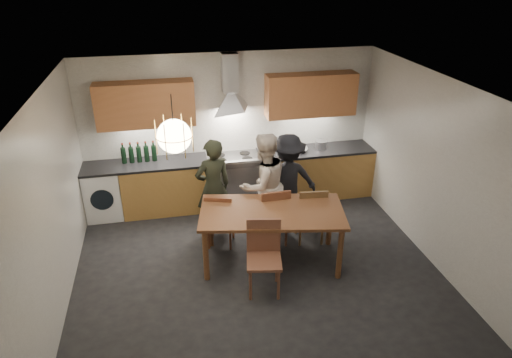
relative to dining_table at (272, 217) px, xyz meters
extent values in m
plane|color=black|center=(-0.24, -0.12, -0.74)|extent=(5.00, 5.00, 0.00)
cube|color=white|center=(-0.24, 2.13, 0.56)|extent=(5.00, 0.02, 2.60)
cube|color=white|center=(-0.24, -2.37, 0.56)|extent=(5.00, 0.02, 2.60)
cube|color=white|center=(-2.74, -0.12, 0.56)|extent=(0.02, 4.50, 2.60)
cube|color=white|center=(2.26, -0.12, 0.56)|extent=(0.02, 4.50, 2.60)
cube|color=silver|center=(-0.24, -0.12, 1.86)|extent=(5.00, 4.50, 0.02)
cube|color=tan|center=(-1.42, 1.83, -0.31)|extent=(1.45, 0.60, 0.86)
cube|color=tan|center=(1.23, 1.83, -0.31)|extent=(2.05, 0.60, 0.86)
cube|color=white|center=(-2.44, 1.83, -0.31)|extent=(0.58, 0.58, 0.85)
cube|color=black|center=(-1.72, 1.83, 0.14)|extent=(2.05, 0.62, 0.04)
cube|color=black|center=(1.23, 1.83, 0.14)|extent=(2.05, 0.62, 0.04)
cube|color=silver|center=(-0.24, 1.83, -0.34)|extent=(0.90, 0.60, 0.80)
cube|color=black|center=(-0.24, 1.54, -0.36)|extent=(0.78, 0.02, 0.42)
cube|color=slate|center=(-0.24, 1.83, 0.10)|extent=(0.90, 0.60, 0.08)
cube|color=silver|center=(-0.24, 1.57, 0.16)|extent=(0.90, 0.08, 0.04)
cube|color=#D48651|center=(-1.62, 1.95, 1.12)|extent=(1.55, 0.35, 0.72)
cube|color=#D48651|center=(1.13, 1.95, 1.12)|extent=(1.55, 0.35, 0.72)
cube|color=silver|center=(-0.24, 2.00, 1.55)|extent=(0.26, 0.22, 0.62)
cylinder|color=black|center=(-1.24, -0.22, 1.61)|extent=(0.01, 0.01, 0.50)
sphere|color=#FFE0A5|center=(-1.24, -0.22, 1.36)|extent=(0.40, 0.40, 0.40)
torus|color=gold|center=(-1.24, -0.22, 1.36)|extent=(0.43, 0.43, 0.01)
cube|color=brown|center=(0.00, 0.00, 0.07)|extent=(2.12, 1.33, 0.04)
cylinder|color=brown|center=(-0.96, -0.23, -0.34)|extent=(0.08, 0.08, 0.79)
cylinder|color=brown|center=(-0.81, 0.56, -0.34)|extent=(0.08, 0.08, 0.79)
cylinder|color=brown|center=(0.81, -0.56, -0.34)|extent=(0.08, 0.08, 0.79)
cylinder|color=brown|center=(0.96, 0.23, -0.34)|extent=(0.08, 0.08, 0.79)
cube|color=brown|center=(-0.64, 0.59, -0.30)|extent=(0.50, 0.50, 0.04)
cube|color=brown|center=(-0.70, 0.41, -0.07)|extent=(0.40, 0.15, 0.44)
cylinder|color=brown|center=(-0.44, 0.70, -0.53)|extent=(0.03, 0.03, 0.41)
cylinder|color=brown|center=(-0.54, 0.39, -0.53)|extent=(0.03, 0.03, 0.41)
cylinder|color=brown|center=(-0.75, 0.79, -0.53)|extent=(0.03, 0.03, 0.41)
cylinder|color=brown|center=(-0.85, 0.48, -0.53)|extent=(0.03, 0.03, 0.41)
cube|color=brown|center=(0.13, 0.48, -0.27)|extent=(0.44, 0.44, 0.04)
cube|color=brown|center=(0.13, 0.29, -0.02)|extent=(0.43, 0.05, 0.47)
cylinder|color=brown|center=(0.30, 0.66, -0.51)|extent=(0.04, 0.04, 0.44)
cylinder|color=brown|center=(0.31, 0.31, -0.51)|extent=(0.04, 0.04, 0.44)
cylinder|color=brown|center=(-0.05, 0.65, -0.51)|extent=(0.04, 0.04, 0.44)
cylinder|color=brown|center=(-0.05, 0.30, -0.51)|extent=(0.04, 0.04, 0.44)
cube|color=brown|center=(0.70, 0.43, -0.29)|extent=(0.46, 0.46, 0.04)
cube|color=brown|center=(0.68, 0.24, -0.04)|extent=(0.42, 0.08, 0.46)
cylinder|color=brown|center=(0.89, 0.58, -0.52)|extent=(0.04, 0.04, 0.43)
cylinder|color=brown|center=(0.85, 0.24, -0.52)|extent=(0.04, 0.04, 0.43)
cylinder|color=brown|center=(0.55, 0.62, -0.52)|extent=(0.04, 0.04, 0.43)
cylinder|color=brown|center=(0.51, 0.28, -0.52)|extent=(0.04, 0.04, 0.43)
cube|color=brown|center=(-0.25, -0.62, -0.26)|extent=(0.51, 0.51, 0.04)
cube|color=brown|center=(-0.21, -0.42, 0.00)|extent=(0.44, 0.12, 0.48)
cylinder|color=brown|center=(-0.46, -0.76, -0.51)|extent=(0.04, 0.04, 0.45)
cylinder|color=brown|center=(-0.39, -0.41, -0.51)|extent=(0.04, 0.04, 0.45)
cylinder|color=brown|center=(-0.10, -0.83, -0.51)|extent=(0.04, 0.04, 0.45)
cylinder|color=brown|center=(-0.04, -0.48, -0.51)|extent=(0.04, 0.04, 0.45)
imported|color=black|center=(-0.69, 0.97, 0.05)|extent=(0.65, 0.52, 1.57)
imported|color=beige|center=(0.05, 0.77, 0.10)|extent=(0.99, 0.90, 1.67)
imported|color=black|center=(0.51, 1.04, 0.02)|extent=(0.99, 0.57, 1.52)
imported|color=#A7A7AA|center=(0.94, 1.81, 0.20)|extent=(0.34, 0.34, 0.07)
cylinder|color=silver|center=(1.34, 1.86, 0.23)|extent=(0.25, 0.25, 0.14)
camera|label=1|loc=(-1.32, -5.27, 3.24)|focal=32.00mm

